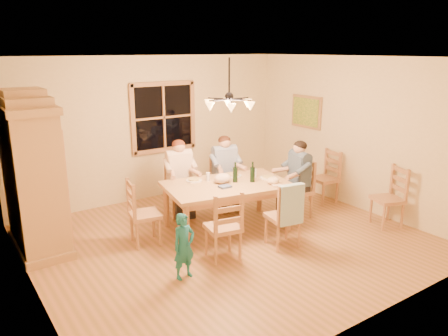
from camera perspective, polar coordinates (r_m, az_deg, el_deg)
floor at (r=6.75m, az=0.62°, el=-9.33°), size 5.50×5.50×0.00m
ceiling at (r=6.13m, az=0.70°, el=14.26°), size 5.50×5.00×0.02m
wall_back at (r=8.43m, az=-9.17°, el=5.14°), size 5.50×0.02×2.70m
wall_left at (r=5.29m, az=-24.60°, el=-2.18°), size 0.02×5.00×2.70m
wall_right at (r=8.16m, az=16.73°, el=4.35°), size 0.02×5.00×2.70m
window at (r=8.45m, az=-7.89°, el=6.59°), size 1.30×0.06×1.30m
painting at (r=8.89m, az=10.69°, el=7.22°), size 0.06×0.78×0.64m
chandelier at (r=6.17m, az=0.68°, el=8.48°), size 0.77×0.68×0.71m
armoire at (r=6.69m, az=-23.66°, el=-1.21°), size 0.66×1.40×2.30m
dining_table at (r=6.90m, az=0.40°, el=-2.83°), size 2.09×1.49×0.76m
chair_far_left at (r=7.65m, az=-5.73°, el=-3.91°), size 0.51×0.49×0.99m
chair_far_right at (r=7.95m, az=0.10°, el=-3.09°), size 0.51×0.49×0.99m
chair_near_left at (r=6.08m, az=-0.14°, el=-9.07°), size 0.51×0.49×0.99m
chair_near_right at (r=6.50m, az=7.66°, el=-7.54°), size 0.51×0.49×0.99m
chair_end_left at (r=6.62m, az=-10.22°, el=-7.23°), size 0.49×0.51×0.99m
chair_end_right at (r=7.65m, az=9.52°, el=-4.06°), size 0.49×0.51×0.99m
adult_woman at (r=7.49m, az=-5.84°, el=-0.02°), size 0.45×0.48×0.87m
adult_plaid_man at (r=7.79m, az=0.10°, el=0.67°), size 0.45×0.48×0.87m
adult_slate_man at (r=7.49m, az=9.70°, el=-0.18°), size 0.48×0.45×0.87m
towel at (r=6.21m, az=8.72°, el=-4.77°), size 0.39×0.16×0.58m
wine_bottle_a at (r=6.91m, az=1.48°, el=-0.54°), size 0.08×0.08×0.33m
wine_bottle_b at (r=6.94m, az=3.75°, el=-0.50°), size 0.08×0.08×0.33m
plate_woman at (r=7.02m, az=-3.94°, el=-1.64°), size 0.26×0.26×0.02m
plate_plaid at (r=7.28m, az=1.29°, el=-1.00°), size 0.26×0.26×0.02m
plate_slate at (r=7.19m, az=5.75°, el=-1.26°), size 0.26×0.26×0.02m
wine_glass_a at (r=7.00m, az=-2.11°, el=-1.14°), size 0.06×0.06×0.14m
wine_glass_b at (r=7.21m, az=4.02°, el=-0.67°), size 0.06×0.06×0.14m
cap at (r=6.88m, az=6.42°, el=-1.65°), size 0.20×0.20×0.11m
napkin at (r=6.68m, az=0.13°, el=-2.45°), size 0.20×0.17×0.03m
cloth_bundle at (r=6.89m, az=-0.19°, el=-1.35°), size 0.28×0.22×0.15m
child at (r=5.56m, az=-5.26°, el=-10.13°), size 0.33×0.24×0.86m
chair_spare_front at (r=7.62m, az=20.48°, el=-4.92°), size 0.54×0.55×0.99m
chair_spare_back at (r=8.43m, az=12.89°, el=-2.39°), size 0.46×0.48×0.99m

